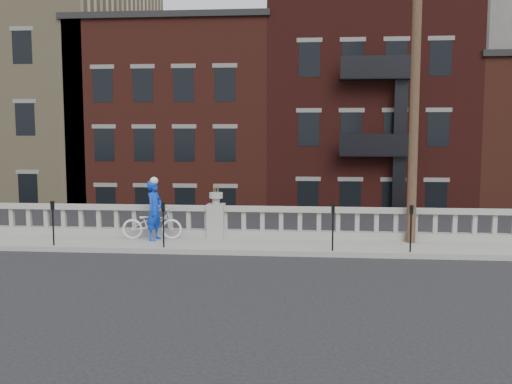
# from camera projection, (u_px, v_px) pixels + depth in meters

# --- Properties ---
(ground) EXTENTS (120.00, 120.00, 0.00)m
(ground) POSITION_uv_depth(u_px,v_px,m) (192.00, 271.00, 14.83)
(ground) COLOR black
(ground) RESTS_ON ground
(sidewalk) EXTENTS (32.00, 2.20, 0.15)m
(sidewalk) POSITION_uv_depth(u_px,v_px,m) (211.00, 245.00, 17.79)
(sidewalk) COLOR gray
(sidewalk) RESTS_ON ground
(balustrade) EXTENTS (28.00, 0.34, 1.03)m
(balustrade) POSITION_uv_depth(u_px,v_px,m) (216.00, 222.00, 18.67)
(balustrade) COLOR gray
(balustrade) RESTS_ON sidewalk
(planter_pedestal) EXTENTS (0.55, 0.55, 1.76)m
(planter_pedestal) POSITION_uv_depth(u_px,v_px,m) (216.00, 217.00, 18.65)
(planter_pedestal) COLOR gray
(planter_pedestal) RESTS_ON sidewalk
(lower_level) EXTENTS (80.00, 44.00, 20.80)m
(lower_level) POSITION_uv_depth(u_px,v_px,m) (271.00, 146.00, 37.32)
(lower_level) COLOR #605E59
(lower_level) RESTS_ON ground
(utility_pole) EXTENTS (1.60, 0.28, 10.00)m
(utility_pole) POSITION_uv_depth(u_px,v_px,m) (415.00, 77.00, 17.28)
(utility_pole) COLOR #422D1E
(utility_pole) RESTS_ON sidewalk
(parking_meter_a) EXTENTS (0.10, 0.09, 1.36)m
(parking_meter_a) POSITION_uv_depth(u_px,v_px,m) (53.00, 218.00, 17.27)
(parking_meter_a) COLOR black
(parking_meter_a) RESTS_ON sidewalk
(parking_meter_b) EXTENTS (0.10, 0.09, 1.36)m
(parking_meter_b) POSITION_uv_depth(u_px,v_px,m) (163.00, 219.00, 16.97)
(parking_meter_b) COLOR black
(parking_meter_b) RESTS_ON sidewalk
(parking_meter_c) EXTENTS (0.10, 0.09, 1.36)m
(parking_meter_c) POSITION_uv_depth(u_px,v_px,m) (333.00, 222.00, 16.51)
(parking_meter_c) COLOR black
(parking_meter_c) RESTS_ON sidewalk
(parking_meter_d) EXTENTS (0.10, 0.09, 1.36)m
(parking_meter_d) POSITION_uv_depth(u_px,v_px,m) (411.00, 223.00, 16.31)
(parking_meter_d) COLOR black
(parking_meter_d) RESTS_ON sidewalk
(bicycle) EXTENTS (1.97, 0.85, 1.01)m
(bicycle) POSITION_uv_depth(u_px,v_px,m) (152.00, 224.00, 18.34)
(bicycle) COLOR white
(bicycle) RESTS_ON sidewalk
(cyclist) EXTENTS (0.63, 0.79, 1.91)m
(cyclist) POSITION_uv_depth(u_px,v_px,m) (155.00, 210.00, 18.13)
(cyclist) COLOR #0D39CA
(cyclist) RESTS_ON sidewalk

